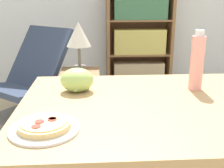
{
  "coord_description": "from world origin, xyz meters",
  "views": [
    {
      "loc": [
        -0.18,
        -1.1,
        1.18
      ],
      "look_at": [
        -0.11,
        0.09,
        0.8
      ],
      "focal_mm": 45.0,
      "sensor_mm": 36.0,
      "label": 1
    }
  ],
  "objects_px": {
    "grape_bunch": "(77,80)",
    "pizza_on_plate": "(44,126)",
    "lounge_chair_near": "(29,94)",
    "table_lamp": "(79,37)",
    "bookshelf": "(139,40)",
    "side_table": "(81,100)",
    "drink_bottle": "(197,62)"
  },
  "relations": [
    {
      "from": "side_table",
      "to": "table_lamp",
      "type": "relative_size",
      "value": 1.26
    },
    {
      "from": "pizza_on_plate",
      "to": "drink_bottle",
      "type": "relative_size",
      "value": 0.84
    },
    {
      "from": "lounge_chair_near",
      "to": "drink_bottle",
      "type": "bearing_deg",
      "value": -10.51
    },
    {
      "from": "table_lamp",
      "to": "pizza_on_plate",
      "type": "bearing_deg",
      "value": -91.47
    },
    {
      "from": "pizza_on_plate",
      "to": "grape_bunch",
      "type": "distance_m",
      "value": 0.41
    },
    {
      "from": "bookshelf",
      "to": "grape_bunch",
      "type": "bearing_deg",
      "value": -105.92
    },
    {
      "from": "grape_bunch",
      "to": "drink_bottle",
      "type": "xyz_separation_m",
      "value": [
        0.57,
        -0.0,
        0.08
      ]
    },
    {
      "from": "lounge_chair_near",
      "to": "side_table",
      "type": "xyz_separation_m",
      "value": [
        0.49,
        -0.12,
        -0.02
      ]
    },
    {
      "from": "bookshelf",
      "to": "side_table",
      "type": "height_order",
      "value": "bookshelf"
    },
    {
      "from": "pizza_on_plate",
      "to": "side_table",
      "type": "bearing_deg",
      "value": 88.53
    },
    {
      "from": "grape_bunch",
      "to": "pizza_on_plate",
      "type": "bearing_deg",
      "value": -102.5
    },
    {
      "from": "grape_bunch",
      "to": "table_lamp",
      "type": "height_order",
      "value": "table_lamp"
    },
    {
      "from": "pizza_on_plate",
      "to": "drink_bottle",
      "type": "xyz_separation_m",
      "value": [
        0.66,
        0.4,
        0.12
      ]
    },
    {
      "from": "drink_bottle",
      "to": "table_lamp",
      "type": "bearing_deg",
      "value": 119.05
    },
    {
      "from": "pizza_on_plate",
      "to": "side_table",
      "type": "height_order",
      "value": "pizza_on_plate"
    },
    {
      "from": "lounge_chair_near",
      "to": "side_table",
      "type": "bearing_deg",
      "value": 23.76
    },
    {
      "from": "drink_bottle",
      "to": "bookshelf",
      "type": "distance_m",
      "value": 2.28
    },
    {
      "from": "drink_bottle",
      "to": "table_lamp",
      "type": "distance_m",
      "value": 1.28
    },
    {
      "from": "table_lamp",
      "to": "grape_bunch",
      "type": "bearing_deg",
      "value": -87.44
    },
    {
      "from": "pizza_on_plate",
      "to": "lounge_chair_near",
      "type": "bearing_deg",
      "value": 105.47
    },
    {
      "from": "lounge_chair_near",
      "to": "bookshelf",
      "type": "height_order",
      "value": "bookshelf"
    },
    {
      "from": "pizza_on_plate",
      "to": "side_table",
      "type": "xyz_separation_m",
      "value": [
        0.04,
        1.52,
        -0.48
      ]
    },
    {
      "from": "drink_bottle",
      "to": "bookshelf",
      "type": "relative_size",
      "value": 0.22
    },
    {
      "from": "lounge_chair_near",
      "to": "table_lamp",
      "type": "xyz_separation_m",
      "value": [
        0.49,
        -0.12,
        0.55
      ]
    },
    {
      "from": "pizza_on_plate",
      "to": "table_lamp",
      "type": "height_order",
      "value": "table_lamp"
    },
    {
      "from": "pizza_on_plate",
      "to": "table_lamp",
      "type": "bearing_deg",
      "value": 88.53
    },
    {
      "from": "pizza_on_plate",
      "to": "table_lamp",
      "type": "relative_size",
      "value": 0.56
    },
    {
      "from": "bookshelf",
      "to": "side_table",
      "type": "distance_m",
      "value": 1.39
    },
    {
      "from": "pizza_on_plate",
      "to": "lounge_chair_near",
      "type": "height_order",
      "value": "lounge_chair_near"
    },
    {
      "from": "side_table",
      "to": "grape_bunch",
      "type": "bearing_deg",
      "value": -87.44
    },
    {
      "from": "pizza_on_plate",
      "to": "lounge_chair_near",
      "type": "relative_size",
      "value": 0.25
    },
    {
      "from": "grape_bunch",
      "to": "table_lamp",
      "type": "relative_size",
      "value": 0.37
    }
  ]
}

